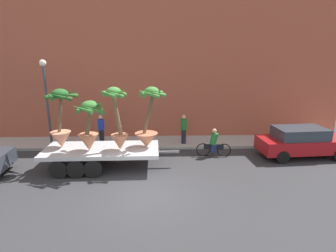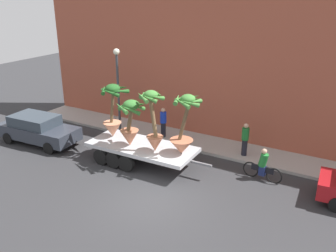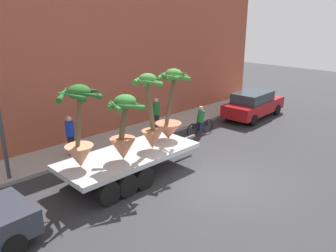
# 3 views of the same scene
# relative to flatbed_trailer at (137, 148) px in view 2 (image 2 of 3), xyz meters

# --- Properties ---
(ground_plane) EXTENTS (60.00, 60.00, 0.00)m
(ground_plane) POSITION_rel_flatbed_trailer_xyz_m (2.39, -2.53, -0.75)
(ground_plane) COLOR #2D2D30
(sidewalk) EXTENTS (24.00, 2.20, 0.15)m
(sidewalk) POSITION_rel_flatbed_trailer_xyz_m (2.39, 3.57, -0.68)
(sidewalk) COLOR #A39E99
(sidewalk) RESTS_ON ground
(building_facade) EXTENTS (24.00, 1.20, 9.57)m
(building_facade) POSITION_rel_flatbed_trailer_xyz_m (2.39, 5.27, 4.04)
(building_facade) COLOR #9E4C38
(building_facade) RESTS_ON ground
(flatbed_trailer) EXTENTS (6.33, 2.36, 0.98)m
(flatbed_trailer) POSITION_rel_flatbed_trailer_xyz_m (0.00, 0.00, 0.00)
(flatbed_trailer) COLOR #B7BABF
(flatbed_trailer) RESTS_ON ground
(potted_palm_rear) EXTENTS (1.45, 1.54, 2.30)m
(potted_palm_rear) POSITION_rel_flatbed_trailer_xyz_m (-0.16, -0.29, 1.36)
(potted_palm_rear) COLOR #C17251
(potted_palm_rear) RESTS_ON flatbed_trailer
(potted_palm_middle) EXTENTS (1.48, 1.49, 2.77)m
(potted_palm_middle) POSITION_rel_flatbed_trailer_xyz_m (-1.58, 0.20, 1.49)
(potted_palm_middle) COLOR tan
(potted_palm_middle) RESTS_ON flatbed_trailer
(potted_palm_front) EXTENTS (1.23, 1.28, 2.89)m
(potted_palm_front) POSITION_rel_flatbed_trailer_xyz_m (1.09, -0.24, 1.59)
(potted_palm_front) COLOR #C17251
(potted_palm_front) RESTS_ON flatbed_trailer
(potted_palm_extra) EXTENTS (1.49, 1.33, 2.86)m
(potted_palm_extra) POSITION_rel_flatbed_trailer_xyz_m (2.45, 0.12, 1.37)
(potted_palm_extra) COLOR #B26647
(potted_palm_extra) RESTS_ON flatbed_trailer
(cyclist) EXTENTS (1.84, 0.38, 1.54)m
(cyclist) POSITION_rel_flatbed_trailer_xyz_m (5.82, 1.37, -0.08)
(cyclist) COLOR black
(cyclist) RESTS_ON ground
(trailing_car) EXTENTS (4.67, 2.15, 1.58)m
(trailing_car) POSITION_rel_flatbed_trailer_xyz_m (-6.15, -0.73, 0.08)
(trailing_car) COLOR #2D333D
(trailing_car) RESTS_ON ground
(pedestrian_near_gate) EXTENTS (0.36, 0.36, 1.71)m
(pedestrian_near_gate) POSITION_rel_flatbed_trailer_xyz_m (4.38, 3.11, 0.29)
(pedestrian_near_gate) COLOR black
(pedestrian_near_gate) RESTS_ON sidewalk
(pedestrian_far_left) EXTENTS (0.36, 0.36, 1.71)m
(pedestrian_far_left) POSITION_rel_flatbed_trailer_xyz_m (-0.41, 3.19, 0.29)
(pedestrian_far_left) COLOR black
(pedestrian_far_left) RESTS_ON sidewalk
(street_lamp) EXTENTS (0.36, 0.36, 4.83)m
(street_lamp) POSITION_rel_flatbed_trailer_xyz_m (-3.16, 2.77, 2.48)
(street_lamp) COLOR #383D42
(street_lamp) RESTS_ON sidewalk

